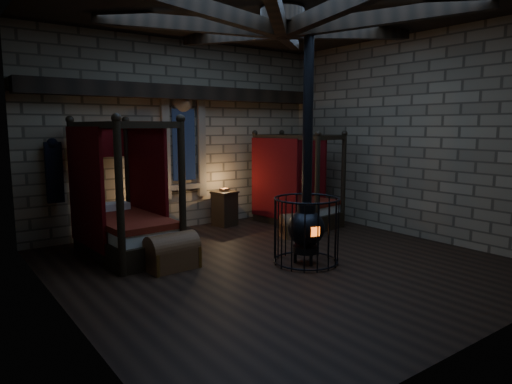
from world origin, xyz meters
TOP-DOWN VIEW (x-y plane):
  - room at (-0.00, 0.09)m, footprint 7.02×7.02m
  - bed_left at (-1.93, 2.14)m, footprint 1.32×2.35m
  - bed_right at (2.34, 2.30)m, footprint 1.33×2.15m
  - trunk_left at (-1.63, 0.81)m, footprint 0.86×0.57m
  - trunk_right at (1.47, 1.23)m, footprint 0.81×0.66m
  - nightstand_left at (-0.99, 3.13)m, footprint 0.50×0.48m
  - nightstand_right at (0.83, 3.06)m, footprint 0.59×0.58m
  - stove at (0.35, -0.26)m, footprint 1.11×1.11m

SIDE VIEW (x-z plane):
  - trunk_right at x=1.47m, z-range -0.03..0.48m
  - trunk_left at x=-1.63m, z-range -0.03..0.57m
  - nightstand_left at x=-0.99m, z-range -0.07..0.85m
  - nightstand_right at x=0.83m, z-range -0.03..0.86m
  - bed_right at x=2.34m, z-range -0.54..1.58m
  - bed_left at x=-1.93m, z-range -0.61..1.79m
  - stove at x=0.35m, z-range -1.36..2.69m
  - room at x=0.00m, z-range 1.60..5.89m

